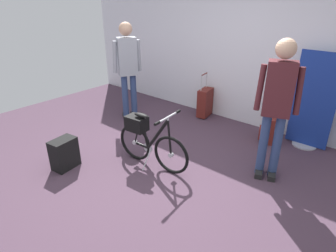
# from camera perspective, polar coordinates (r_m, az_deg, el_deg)

# --- Properties ---
(ground_plane) EXTENTS (7.48, 7.48, 0.00)m
(ground_plane) POSITION_cam_1_polar(r_m,az_deg,el_deg) (3.85, -2.55, -9.32)
(ground_plane) COLOR #473342
(back_wall) EXTENTS (7.48, 0.10, 2.71)m
(back_wall) POSITION_cam_1_polar(r_m,az_deg,el_deg) (5.18, 15.32, 15.06)
(back_wall) COLOR silver
(back_wall) RESTS_ON ground_plane
(floor_banner_stand) EXTENTS (0.60, 0.36, 1.45)m
(floor_banner_stand) POSITION_cam_1_polar(r_m,az_deg,el_deg) (4.74, 26.78, 3.37)
(floor_banner_stand) COLOR #B7B7BC
(floor_banner_stand) RESTS_ON ground_plane
(folding_bike_foreground) EXTENTS (1.14, 0.53, 0.81)m
(folding_bike_foreground) POSITION_cam_1_polar(r_m,az_deg,el_deg) (3.86, -4.06, -2.60)
(folding_bike_foreground) COLOR black
(folding_bike_foreground) RESTS_ON ground_plane
(visitor_near_wall) EXTENTS (0.38, 0.46, 1.74)m
(visitor_near_wall) POSITION_cam_1_polar(r_m,az_deg,el_deg) (5.21, -8.01, 11.77)
(visitor_near_wall) COLOR navy
(visitor_near_wall) RESTS_ON ground_plane
(visitor_browsing) EXTENTS (0.50, 0.35, 1.73)m
(visitor_browsing) POSITION_cam_1_polar(r_m,az_deg,el_deg) (3.61, 20.82, 4.42)
(visitor_browsing) COLOR navy
(visitor_browsing) RESTS_ON ground_plane
(rolling_suitcase) EXTENTS (0.24, 0.38, 0.83)m
(rolling_suitcase) POSITION_cam_1_polar(r_m,az_deg,el_deg) (5.51, 7.36, 4.68)
(rolling_suitcase) COLOR maroon
(rolling_suitcase) RESTS_ON ground_plane
(backpack_on_floor) EXTENTS (0.31, 0.32, 0.42)m
(backpack_on_floor) POSITION_cam_1_polar(r_m,az_deg,el_deg) (4.79, 19.24, -0.72)
(backpack_on_floor) COLOR maroon
(backpack_on_floor) RESTS_ON ground_plane
(handbag_on_floor) EXTENTS (0.28, 0.36, 0.42)m
(handbag_on_floor) POSITION_cam_1_polar(r_m,az_deg,el_deg) (4.11, -19.91, -5.18)
(handbag_on_floor) COLOR black
(handbag_on_floor) RESTS_ON ground_plane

